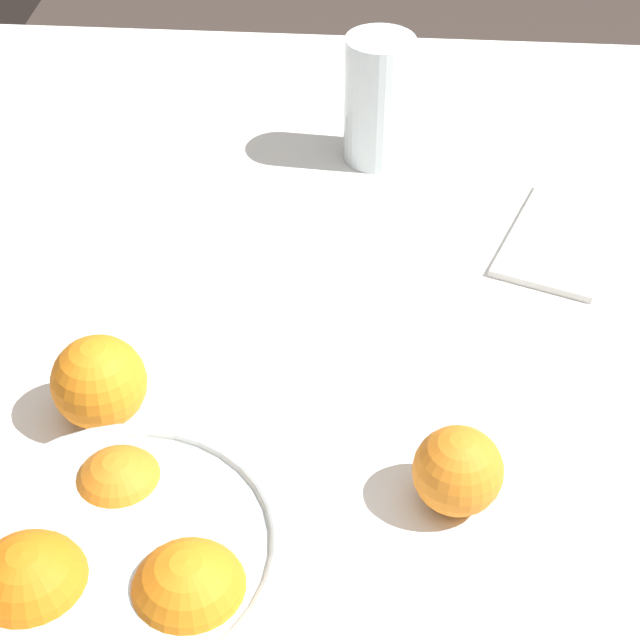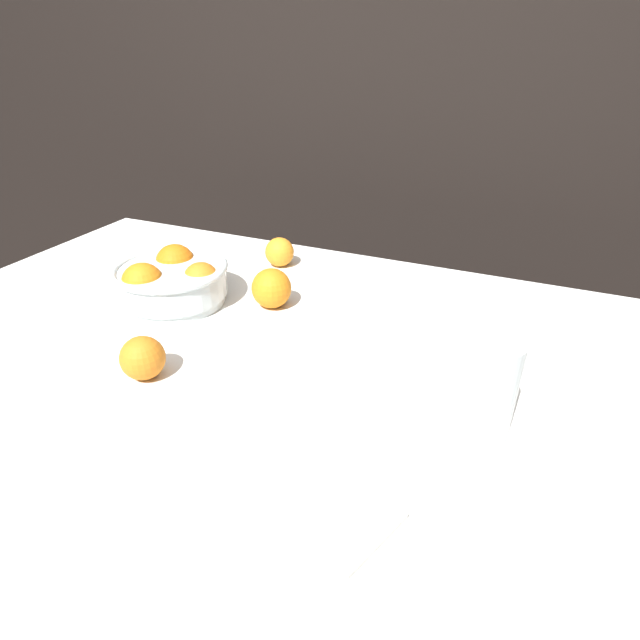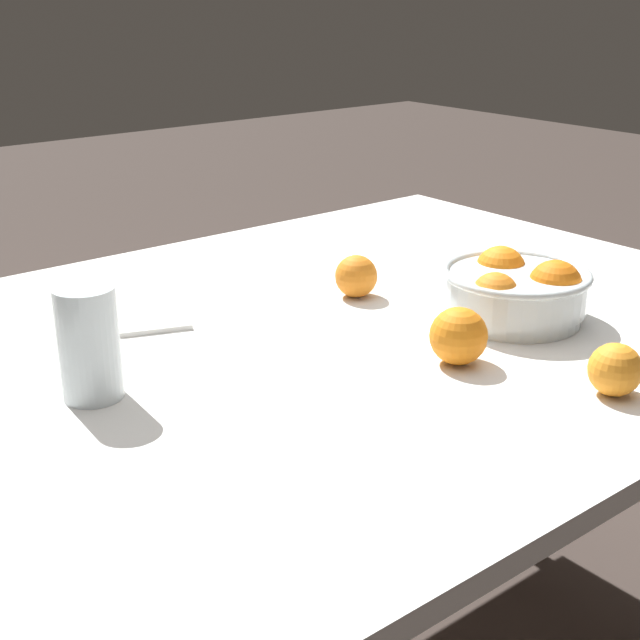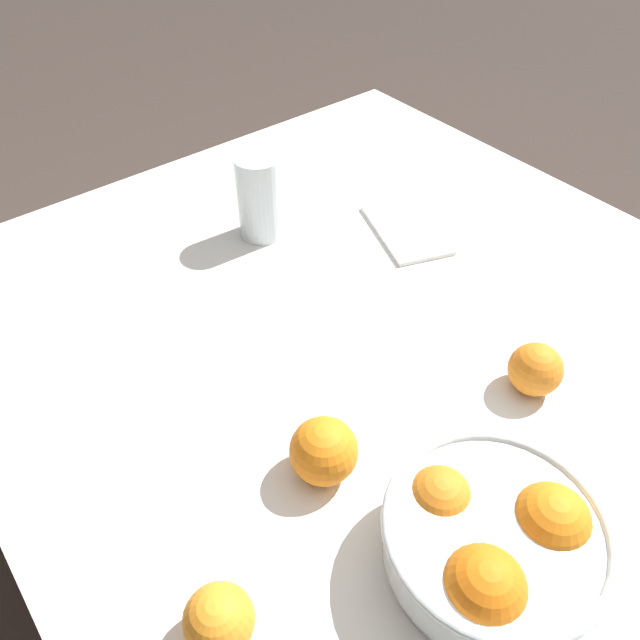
# 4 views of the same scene
# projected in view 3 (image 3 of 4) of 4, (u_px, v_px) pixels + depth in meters

# --- Properties ---
(dining_table) EXTENTS (1.44, 1.10, 0.73)m
(dining_table) POSITION_uv_depth(u_px,v_px,m) (337.00, 361.00, 1.39)
(dining_table) COLOR white
(dining_table) RESTS_ON ground_plane
(fruit_bowl) EXTENTS (0.23, 0.23, 0.10)m
(fruit_bowl) POSITION_uv_depth(u_px,v_px,m) (516.00, 290.00, 1.38)
(fruit_bowl) COLOR silver
(fruit_bowl) RESTS_ON dining_table
(juice_glass) EXTENTS (0.08, 0.08, 0.15)m
(juice_glass) POSITION_uv_depth(u_px,v_px,m) (89.00, 350.00, 1.11)
(juice_glass) COLOR #F4A314
(juice_glass) RESTS_ON dining_table
(orange_loose_near_bowl) EXTENTS (0.08, 0.08, 0.08)m
(orange_loose_near_bowl) POSITION_uv_depth(u_px,v_px,m) (458.00, 336.00, 1.22)
(orange_loose_near_bowl) COLOR orange
(orange_loose_near_bowl) RESTS_ON dining_table
(orange_loose_front) EXTENTS (0.07, 0.07, 0.07)m
(orange_loose_front) POSITION_uv_depth(u_px,v_px,m) (356.00, 276.00, 1.48)
(orange_loose_front) COLOR orange
(orange_loose_front) RESTS_ON dining_table
(orange_loose_aside) EXTENTS (0.07, 0.07, 0.07)m
(orange_loose_aside) POSITION_uv_depth(u_px,v_px,m) (615.00, 370.00, 1.13)
(orange_loose_aside) COLOR orange
(orange_loose_aside) RESTS_ON dining_table
(napkin) EXTENTS (0.20, 0.16, 0.01)m
(napkin) POSITION_uv_depth(u_px,v_px,m) (129.00, 322.00, 1.37)
(napkin) COLOR white
(napkin) RESTS_ON dining_table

